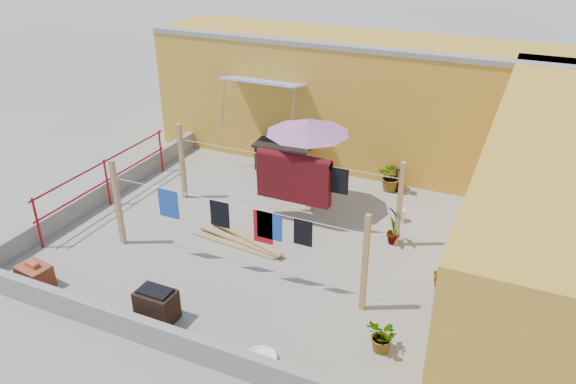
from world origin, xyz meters
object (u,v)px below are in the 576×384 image
at_px(patio_umbrella, 308,127).
at_px(white_basin, 261,358).
at_px(outdoor_table, 283,146).
at_px(water_jug_a, 461,242).
at_px(green_hose, 468,225).
at_px(plant_back_a, 392,176).
at_px(brick_stack, 35,276).
at_px(brazier, 157,305).
at_px(water_jug_b, 400,215).

height_order(patio_umbrella, white_basin, patio_umbrella).
distance_m(outdoor_table, white_basin, 6.93).
bearing_deg(water_jug_a, green_hose, 90.00).
relative_size(outdoor_table, plant_back_a, 2.08).
distance_m(brick_stack, water_jug_a, 7.96).
xyz_separation_m(brazier, plant_back_a, (2.22, 6.19, 0.09)).
height_order(brick_stack, green_hose, brick_stack).
bearing_deg(white_basin, plant_back_a, 87.68).
distance_m(white_basin, plant_back_a, 6.36).
relative_size(water_jug_b, green_hose, 0.71).
height_order(water_jug_a, plant_back_a, plant_back_a).
bearing_deg(white_basin, brazier, 175.32).
bearing_deg(brick_stack, patio_umbrella, 55.10).
bearing_deg(water_jug_a, white_basin, -116.69).
relative_size(outdoor_table, white_basin, 3.06).
relative_size(patio_umbrella, brick_stack, 3.49).
xyz_separation_m(water_jug_a, green_hose, (0.00, 0.99, -0.13)).
relative_size(patio_umbrella, green_hose, 4.54).
bearing_deg(water_jug_a, water_jug_b, 155.90).
distance_m(outdoor_table, water_jug_b, 3.74).
bearing_deg(patio_umbrella, water_jug_a, -5.15).
relative_size(brazier, white_basin, 1.28).
xyz_separation_m(brick_stack, white_basin, (4.47, 0.00, -0.17)).
bearing_deg(outdoor_table, water_jug_b, -22.75).
bearing_deg(brick_stack, green_hose, 38.75).
bearing_deg(water_jug_a, patio_umbrella, 174.85).
bearing_deg(brazier, water_jug_a, 45.25).
height_order(green_hose, plant_back_a, plant_back_a).
height_order(water_jug_a, water_jug_b, water_jug_a).
xyz_separation_m(brazier, green_hose, (4.16, 5.19, -0.25)).
height_order(patio_umbrella, water_jug_a, patio_umbrella).
bearing_deg(water_jug_b, brick_stack, -136.82).
height_order(patio_umbrella, water_jug_b, patio_umbrella).
xyz_separation_m(patio_umbrella, plant_back_a, (1.48, 1.69, -1.57)).
relative_size(water_jug_a, plant_back_a, 0.51).
height_order(patio_umbrella, outdoor_table, patio_umbrella).
distance_m(patio_umbrella, plant_back_a, 2.74).
relative_size(outdoor_table, brazier, 2.39).
relative_size(water_jug_a, green_hose, 0.79).
distance_m(brick_stack, white_basin, 4.48).
distance_m(outdoor_table, green_hose, 4.94).
bearing_deg(brick_stack, water_jug_a, 33.17).
xyz_separation_m(brick_stack, green_hose, (6.66, 5.35, -0.18)).
distance_m(outdoor_table, water_jug_a, 5.23).
bearing_deg(brazier, plant_back_a, 70.22).
bearing_deg(green_hose, patio_umbrella, -168.62).
bearing_deg(green_hose, brazier, -128.71).
xyz_separation_m(water_jug_a, plant_back_a, (-1.93, 2.00, 0.20)).
distance_m(brick_stack, water_jug_b, 7.26).
distance_m(brick_stack, green_hose, 8.54).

